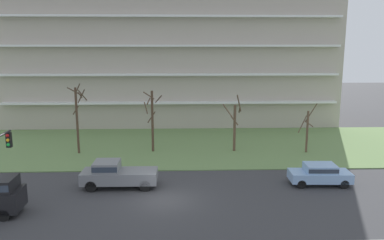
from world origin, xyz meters
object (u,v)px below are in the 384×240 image
(tree_far_left, at_px, (78,116))
(tree_center, at_px, (235,125))
(tree_left, at_px, (152,119))
(sedan_blue_near_left, at_px, (320,173))
(pickup_gray_center_left, at_px, (116,174))
(tree_right, at_px, (307,130))

(tree_far_left, distance_m, tree_center, 14.80)
(tree_left, bearing_deg, sedan_blue_near_left, -36.04)
(sedan_blue_near_left, relative_size, pickup_gray_center_left, 0.82)
(tree_far_left, xyz_separation_m, tree_right, (21.60, -0.37, -1.37))
(tree_center, height_order, pickup_gray_center_left, tree_center)
(tree_center, xyz_separation_m, pickup_gray_center_left, (-9.86, -9.20, -1.64))
(tree_far_left, xyz_separation_m, tree_center, (14.76, 0.27, -0.98))
(tree_left, height_order, pickup_gray_center_left, tree_left)
(tree_far_left, distance_m, sedan_blue_near_left, 21.88)
(tree_left, distance_m, sedan_blue_near_left, 16.11)
(tree_far_left, relative_size, tree_right, 1.40)
(tree_center, distance_m, pickup_gray_center_left, 13.59)
(tree_right, relative_size, pickup_gray_center_left, 0.88)
(tree_left, bearing_deg, tree_center, -1.23)
(tree_left, distance_m, tree_right, 14.75)
(tree_far_left, bearing_deg, pickup_gray_center_left, -61.22)
(tree_left, height_order, tree_center, tree_left)
(tree_left, relative_size, tree_right, 1.24)
(pickup_gray_center_left, bearing_deg, tree_right, -152.43)
(tree_far_left, height_order, pickup_gray_center_left, tree_far_left)
(tree_far_left, relative_size, pickup_gray_center_left, 1.23)
(tree_right, distance_m, pickup_gray_center_left, 18.80)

